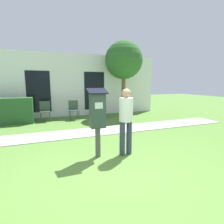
% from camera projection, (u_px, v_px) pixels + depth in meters
% --- Properties ---
extents(ground_plane, '(40.00, 40.00, 0.00)m').
position_uv_depth(ground_plane, '(113.00, 173.00, 3.34)').
color(ground_plane, '#517A33').
extents(sidewalk, '(12.00, 1.10, 0.02)m').
position_uv_depth(sidewalk, '(82.00, 133.00, 6.03)').
color(sidewalk, '#A3A099').
rests_on(sidewalk, ground).
extents(building_facade, '(10.00, 0.26, 3.20)m').
position_uv_depth(building_facade, '(68.00, 85.00, 9.02)').
color(building_facade, white).
rests_on(building_facade, ground).
extents(parking_meter, '(0.44, 0.31, 1.59)m').
position_uv_depth(parking_meter, '(98.00, 114.00, 3.94)').
color(parking_meter, '#4C4C4C').
rests_on(parking_meter, ground).
extents(person_standing, '(0.32, 0.32, 1.58)m').
position_uv_depth(person_standing, '(126.00, 117.00, 4.08)').
color(person_standing, '#333851').
rests_on(person_standing, ground).
extents(outdoor_chair_left, '(0.44, 0.44, 0.90)m').
position_uv_depth(outdoor_chair_left, '(45.00, 110.00, 7.89)').
color(outdoor_chair_left, '#334738').
rests_on(outdoor_chair_left, ground).
extents(outdoor_chair_middle, '(0.44, 0.44, 0.90)m').
position_uv_depth(outdoor_chair_middle, '(74.00, 108.00, 8.27)').
color(outdoor_chair_middle, '#334738').
rests_on(outdoor_chair_middle, ground).
extents(outdoor_chair_right, '(0.44, 0.44, 0.90)m').
position_uv_depth(outdoor_chair_right, '(98.00, 107.00, 8.90)').
color(outdoor_chair_right, '#334738').
rests_on(outdoor_chair_right, ground).
extents(hedge_row, '(2.31, 0.60, 1.10)m').
position_uv_depth(hedge_row, '(3.00, 112.00, 7.21)').
color(hedge_row, '#285628').
rests_on(hedge_row, ground).
extents(tree, '(1.90, 1.90, 3.82)m').
position_uv_depth(tree, '(124.00, 61.00, 8.84)').
color(tree, brown).
rests_on(tree, ground).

